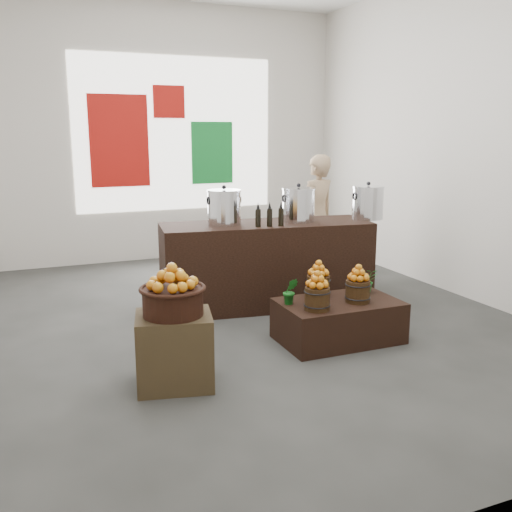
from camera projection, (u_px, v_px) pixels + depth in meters
name	position (u px, v px, depth m)	size (l,w,h in m)	color
ground	(237.00, 322.00, 6.27)	(7.00, 7.00, 0.00)	#3E3E3B
back_wall	(157.00, 134.00, 8.99)	(6.00, 0.04, 4.00)	beige
back_opening	(176.00, 134.00, 9.09)	(3.20, 0.02, 2.40)	white
deco_red_left	(119.00, 141.00, 8.76)	(0.90, 0.04, 1.40)	#A8120C
deco_green_right	(212.00, 153.00, 9.37)	(0.70, 0.04, 1.00)	#137B2D
deco_red_upper	(169.00, 102.00, 8.93)	(0.50, 0.04, 0.50)	#A8120C
crate	(174.00, 350.00, 4.65)	(0.61, 0.50, 0.61)	#4A3922
wicker_basket	(173.00, 302.00, 4.56)	(0.48, 0.48, 0.22)	black
apples_in_basket	(172.00, 276.00, 4.51)	(0.38, 0.38, 0.20)	#AD2505
display_table	(338.00, 321.00, 5.67)	(1.18, 0.73, 0.41)	black
apple_bucket_front_left	(317.00, 299.00, 5.34)	(0.24, 0.24, 0.22)	#38250F
apples_in_bucket_front_left	(318.00, 279.00, 5.30)	(0.18, 0.18, 0.16)	#AD2505
apple_bucket_front_right	(358.00, 291.00, 5.58)	(0.24, 0.24, 0.22)	#38250F
apples_in_bucket_front_right	(358.00, 273.00, 5.54)	(0.18, 0.18, 0.16)	#AD2505
apple_bucket_rear	(318.00, 286.00, 5.76)	(0.24, 0.24, 0.22)	#38250F
apples_in_bucket_rear	(319.00, 268.00, 5.72)	(0.18, 0.18, 0.16)	#AD2505
herb_garnish_right	(366.00, 280.00, 5.91)	(0.23, 0.20, 0.26)	#125A17
herb_garnish_left	(290.00, 291.00, 5.50)	(0.14, 0.12, 0.26)	#125A17
counter	(266.00, 265.00, 6.76)	(2.45, 0.78, 1.00)	black
stock_pot_left	(224.00, 208.00, 6.49)	(0.38, 0.38, 0.38)	silver
stock_pot_center	(298.00, 206.00, 6.71)	(0.38, 0.38, 0.38)	silver
stock_pot_right	(368.00, 203.00, 6.93)	(0.38, 0.38, 0.38)	silver
oil_cruets	(272.00, 214.00, 6.39)	(0.27, 0.07, 0.28)	black
shopper	(316.00, 217.00, 8.04)	(0.63, 0.42, 1.74)	tan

